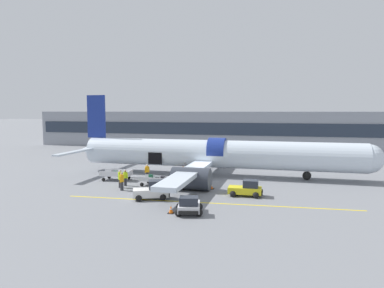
{
  "coord_description": "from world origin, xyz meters",
  "views": [
    {
      "loc": [
        7.81,
        -35.9,
        7.64
      ],
      "look_at": [
        -1.75,
        1.31,
        3.94
      ],
      "focal_mm": 32.0,
      "sensor_mm": 36.0,
      "label": 1
    }
  ],
  "objects_px": {
    "ground_crew_supervisor": "(125,177)",
    "baggage_tug_lead": "(152,191)",
    "baggage_tug_rear": "(246,189)",
    "ground_crew_marshal": "(183,174)",
    "ground_crew_loader_a": "(147,171)",
    "ground_crew_driver": "(122,181)",
    "baggage_cart_loading": "(155,181)",
    "ground_crew_loader_b": "(120,178)",
    "baggage_tug_mid": "(189,206)",
    "baggage_cart_queued": "(117,175)",
    "airplane": "(213,155)",
    "ground_crew_helper": "(177,176)"
  },
  "relations": [
    {
      "from": "ground_crew_loader_b",
      "to": "ground_crew_supervisor",
      "type": "distance_m",
      "value": 0.96
    },
    {
      "from": "baggage_tug_lead",
      "to": "baggage_cart_queued",
      "type": "bearing_deg",
      "value": 135.38
    },
    {
      "from": "baggage_tug_mid",
      "to": "ground_crew_marshal",
      "type": "height_order",
      "value": "ground_crew_marshal"
    },
    {
      "from": "baggage_tug_mid",
      "to": "ground_crew_driver",
      "type": "bearing_deg",
      "value": 145.57
    },
    {
      "from": "ground_crew_helper",
      "to": "baggage_cart_queued",
      "type": "bearing_deg",
      "value": 179.97
    },
    {
      "from": "baggage_tug_lead",
      "to": "baggage_cart_queued",
      "type": "height_order",
      "value": "baggage_tug_lead"
    },
    {
      "from": "airplane",
      "to": "ground_crew_supervisor",
      "type": "distance_m",
      "value": 11.05
    },
    {
      "from": "ground_crew_helper",
      "to": "baggage_tug_rear",
      "type": "bearing_deg",
      "value": -25.08
    },
    {
      "from": "baggage_tug_rear",
      "to": "ground_crew_supervisor",
      "type": "bearing_deg",
      "value": 174.43
    },
    {
      "from": "ground_crew_supervisor",
      "to": "baggage_tug_lead",
      "type": "bearing_deg",
      "value": -43.28
    },
    {
      "from": "baggage_cart_queued",
      "to": "ground_crew_helper",
      "type": "xyz_separation_m",
      "value": [
        7.03,
        -0.0,
        0.25
      ]
    },
    {
      "from": "ground_crew_driver",
      "to": "ground_crew_supervisor",
      "type": "distance_m",
      "value": 2.1
    },
    {
      "from": "baggage_tug_rear",
      "to": "ground_crew_loader_b",
      "type": "relative_size",
      "value": 1.72
    },
    {
      "from": "airplane",
      "to": "ground_crew_marshal",
      "type": "distance_m",
      "value": 5.43
    },
    {
      "from": "baggage_tug_mid",
      "to": "ground_crew_marshal",
      "type": "distance_m",
      "value": 11.39
    },
    {
      "from": "ground_crew_driver",
      "to": "baggage_tug_rear",
      "type": "bearing_deg",
      "value": 3.87
    },
    {
      "from": "baggage_tug_rear",
      "to": "baggage_cart_loading",
      "type": "relative_size",
      "value": 0.82
    },
    {
      "from": "ground_crew_loader_b",
      "to": "baggage_tug_mid",
      "type": "bearing_deg",
      "value": -36.92
    },
    {
      "from": "baggage_tug_mid",
      "to": "baggage_tug_rear",
      "type": "height_order",
      "value": "baggage_tug_rear"
    },
    {
      "from": "baggage_cart_loading",
      "to": "ground_crew_helper",
      "type": "distance_m",
      "value": 2.58
    },
    {
      "from": "baggage_tug_lead",
      "to": "ground_crew_loader_a",
      "type": "relative_size",
      "value": 1.95
    },
    {
      "from": "baggage_cart_loading",
      "to": "ground_crew_loader_b",
      "type": "xyz_separation_m",
      "value": [
        -3.07,
        -1.59,
        0.42
      ]
    },
    {
      "from": "ground_crew_loader_b",
      "to": "ground_crew_driver",
      "type": "bearing_deg",
      "value": -56.92
    },
    {
      "from": "ground_crew_loader_b",
      "to": "ground_crew_supervisor",
      "type": "xyz_separation_m",
      "value": [
        0.1,
        0.95,
        -0.09
      ]
    },
    {
      "from": "baggage_tug_lead",
      "to": "ground_crew_marshal",
      "type": "bearing_deg",
      "value": 85.1
    },
    {
      "from": "baggage_tug_lead",
      "to": "ground_crew_marshal",
      "type": "height_order",
      "value": "ground_crew_marshal"
    },
    {
      "from": "baggage_cart_loading",
      "to": "baggage_tug_rear",
      "type": "bearing_deg",
      "value": -11.03
    },
    {
      "from": "baggage_tug_rear",
      "to": "ground_crew_loader_a",
      "type": "bearing_deg",
      "value": 157.55
    },
    {
      "from": "baggage_cart_loading",
      "to": "ground_crew_helper",
      "type": "relative_size",
      "value": 2.44
    },
    {
      "from": "baggage_tug_mid",
      "to": "ground_crew_driver",
      "type": "distance_m",
      "value": 9.96
    },
    {
      "from": "ground_crew_supervisor",
      "to": "ground_crew_marshal",
      "type": "distance_m",
      "value": 6.16
    },
    {
      "from": "baggage_cart_loading",
      "to": "ground_crew_marshal",
      "type": "bearing_deg",
      "value": 47.78
    },
    {
      "from": "baggage_tug_rear",
      "to": "ground_crew_loader_b",
      "type": "height_order",
      "value": "ground_crew_loader_b"
    },
    {
      "from": "ground_crew_loader_a",
      "to": "baggage_cart_loading",
      "type": "bearing_deg",
      "value": -55.58
    },
    {
      "from": "baggage_cart_loading",
      "to": "ground_crew_loader_b",
      "type": "height_order",
      "value": "ground_crew_loader_b"
    },
    {
      "from": "baggage_tug_rear",
      "to": "ground_crew_marshal",
      "type": "height_order",
      "value": "ground_crew_marshal"
    },
    {
      "from": "baggage_tug_lead",
      "to": "baggage_cart_loading",
      "type": "distance_m",
      "value": 5.27
    },
    {
      "from": "ground_crew_helper",
      "to": "ground_crew_loader_b",
      "type": "bearing_deg",
      "value": -146.68
    },
    {
      "from": "ground_crew_loader_a",
      "to": "ground_crew_driver",
      "type": "height_order",
      "value": "ground_crew_driver"
    },
    {
      "from": "baggage_tug_lead",
      "to": "ground_crew_supervisor",
      "type": "relative_size",
      "value": 2.07
    },
    {
      "from": "baggage_tug_mid",
      "to": "baggage_cart_queued",
      "type": "distance_m",
      "value": 14.81
    },
    {
      "from": "baggage_tug_mid",
      "to": "ground_crew_loader_b",
      "type": "bearing_deg",
      "value": 143.08
    },
    {
      "from": "baggage_tug_lead",
      "to": "ground_crew_marshal",
      "type": "distance_m",
      "value": 7.57
    },
    {
      "from": "ground_crew_supervisor",
      "to": "ground_crew_helper",
      "type": "xyz_separation_m",
      "value": [
        4.89,
        2.33,
        -0.04
      ]
    },
    {
      "from": "airplane",
      "to": "baggage_tug_lead",
      "type": "distance_m",
      "value": 12.66
    },
    {
      "from": "ground_crew_loader_b",
      "to": "ground_crew_helper",
      "type": "bearing_deg",
      "value": 33.32
    },
    {
      "from": "ground_crew_driver",
      "to": "ground_crew_marshal",
      "type": "height_order",
      "value": "ground_crew_driver"
    },
    {
      "from": "ground_crew_loader_b",
      "to": "ground_crew_helper",
      "type": "xyz_separation_m",
      "value": [
        4.99,
        3.28,
        -0.13
      ]
    },
    {
      "from": "baggage_tug_rear",
      "to": "baggage_cart_loading",
      "type": "bearing_deg",
      "value": 168.97
    },
    {
      "from": "baggage_tug_lead",
      "to": "baggage_tug_mid",
      "type": "height_order",
      "value": "baggage_tug_lead"
    }
  ]
}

